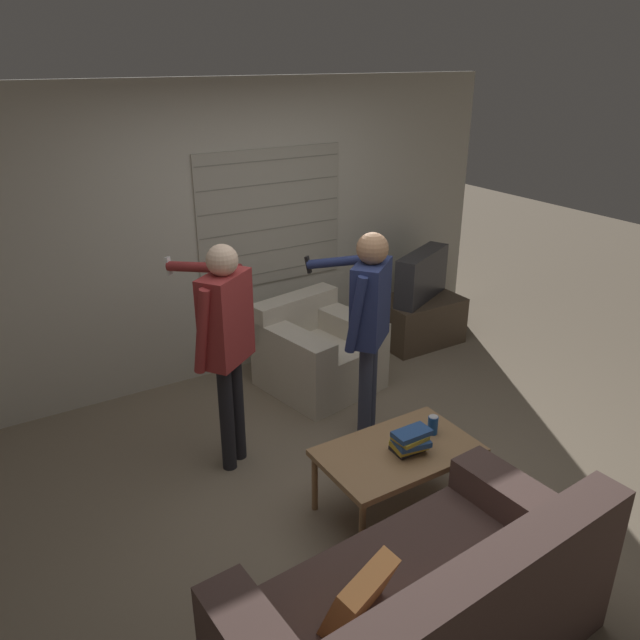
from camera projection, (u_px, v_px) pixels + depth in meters
name	position (u px, v px, depth m)	size (l,w,h in m)	color
ground_plane	(374.00, 474.00, 4.36)	(16.00, 16.00, 0.00)	#7F705B
wall_back	(243.00, 231.00, 5.45)	(5.20, 0.08, 2.55)	#BCB7A8
couch_blue	(424.00, 616.00, 2.89)	(1.89, 1.02, 0.85)	#4C3833
armchair_beige	(316.00, 352.00, 5.44)	(1.00, 1.00, 0.76)	beige
coffee_table	(398.00, 455.00, 3.89)	(0.98, 0.60, 0.45)	#9E754C
tv_stand	(419.00, 320.00, 6.29)	(0.81, 0.56, 0.47)	#4C3D2D
tv	(421.00, 276.00, 6.10)	(0.80, 0.52, 0.48)	#2D2D33
person_left_standing	(225.00, 332.00, 4.10)	(0.49, 0.82, 1.62)	black
person_right_standing	(369.00, 312.00, 4.44)	(0.49, 0.80, 1.60)	#33384C
book_stack	(410.00, 441.00, 3.82)	(0.24, 0.20, 0.15)	black
soda_can	(433.00, 425.00, 4.01)	(0.07, 0.07, 0.13)	#194C9E
spare_remote	(420.00, 430.00, 4.05)	(0.10, 0.13, 0.02)	white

